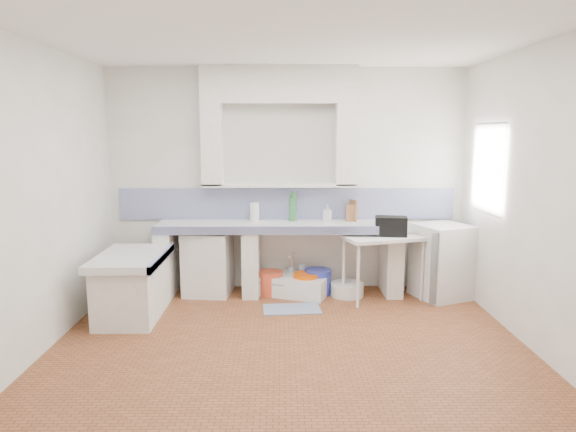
{
  "coord_description": "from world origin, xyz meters",
  "views": [
    {
      "loc": [
        -0.07,
        -4.47,
        1.99
      ],
      "look_at": [
        0.0,
        1.0,
        1.1
      ],
      "focal_mm": 31.76,
      "sensor_mm": 36.0,
      "label": 1
    }
  ],
  "objects_px": {
    "stove": "(208,263)",
    "side_table": "(382,267)",
    "sink": "(292,286)",
    "fridge": "(442,261)"
  },
  "relations": [
    {
      "from": "stove",
      "to": "side_table",
      "type": "relative_size",
      "value": 0.84
    },
    {
      "from": "stove",
      "to": "sink",
      "type": "relative_size",
      "value": 0.89
    },
    {
      "from": "stove",
      "to": "fridge",
      "type": "xyz_separation_m",
      "value": [
        2.88,
        -0.17,
        0.05
      ]
    },
    {
      "from": "sink",
      "to": "stove",
      "type": "bearing_deg",
      "value": -161.58
    },
    {
      "from": "stove",
      "to": "sink",
      "type": "distance_m",
      "value": 1.09
    },
    {
      "from": "sink",
      "to": "fridge",
      "type": "xyz_separation_m",
      "value": [
        1.83,
        -0.13,
        0.34
      ]
    },
    {
      "from": "stove",
      "to": "fridge",
      "type": "distance_m",
      "value": 2.88
    },
    {
      "from": "side_table",
      "to": "fridge",
      "type": "xyz_separation_m",
      "value": [
        0.74,
        0.06,
        0.06
      ]
    },
    {
      "from": "stove",
      "to": "side_table",
      "type": "height_order",
      "value": "stove"
    },
    {
      "from": "stove",
      "to": "side_table",
      "type": "distance_m",
      "value": 2.15
    }
  ]
}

